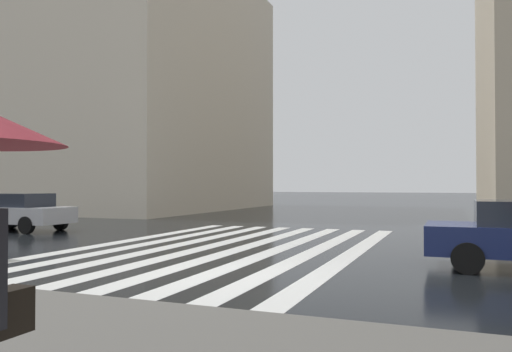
% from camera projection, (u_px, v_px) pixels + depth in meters
% --- Properties ---
extents(ground_plane, '(220.00, 220.00, 0.00)m').
position_uv_depth(ground_plane, '(219.00, 273.00, 9.81)').
color(ground_plane, black).
extents(zebra_crossing, '(13.00, 7.50, 0.01)m').
position_uv_depth(zebra_crossing, '(229.00, 246.00, 14.11)').
color(zebra_crossing, silver).
rests_on(zebra_crossing, ground_plane).
extents(haussmann_block_mid, '(18.92, 28.66, 20.79)m').
position_uv_depth(haussmann_block_mid, '(60.00, 77.00, 39.33)').
color(haussmann_block_mid, beige).
rests_on(haussmann_block_mid, ground_plane).
extents(car_silver, '(1.85, 4.10, 1.41)m').
position_uv_depth(car_silver, '(18.00, 211.00, 18.98)').
color(car_silver, '#B7B7BC').
rests_on(car_silver, ground_plane).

